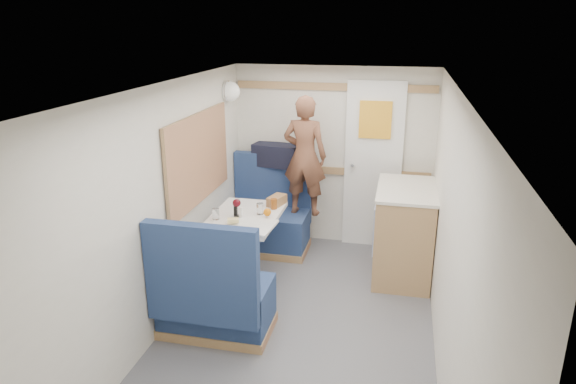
% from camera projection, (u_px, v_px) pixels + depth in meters
% --- Properties ---
extents(floor, '(4.50, 4.50, 0.00)m').
position_uv_depth(floor, '(289.00, 354.00, 3.96)').
color(floor, '#515156').
rests_on(floor, ground).
extents(ceiling, '(4.50, 4.50, 0.00)m').
position_uv_depth(ceiling, '(289.00, 93.00, 3.33)').
color(ceiling, silver).
rests_on(ceiling, wall_back).
extents(wall_back, '(2.20, 0.02, 2.00)m').
position_uv_depth(wall_back, '(333.00, 157.00, 5.73)').
color(wall_back, silver).
rests_on(wall_back, floor).
extents(wall_left, '(0.02, 4.50, 2.00)m').
position_uv_depth(wall_left, '(147.00, 222.00, 3.87)').
color(wall_left, silver).
rests_on(wall_left, floor).
extents(wall_right, '(0.02, 4.50, 2.00)m').
position_uv_depth(wall_right, '(450.00, 249.00, 3.41)').
color(wall_right, silver).
rests_on(wall_right, floor).
extents(oak_trim_low, '(2.15, 0.02, 0.08)m').
position_uv_depth(oak_trim_low, '(332.00, 171.00, 5.75)').
color(oak_trim_low, '#905F41').
rests_on(oak_trim_low, wall_back).
extents(oak_trim_high, '(2.15, 0.02, 0.08)m').
position_uv_depth(oak_trim_high, '(335.00, 87.00, 5.46)').
color(oak_trim_high, '#905F41').
rests_on(oak_trim_high, wall_back).
extents(side_window, '(0.04, 1.30, 0.72)m').
position_uv_depth(side_window, '(198.00, 158.00, 4.71)').
color(side_window, '#95A28A').
rests_on(side_window, wall_left).
extents(rear_door, '(0.62, 0.12, 1.86)m').
position_uv_depth(rear_door, '(373.00, 163.00, 5.61)').
color(rear_door, white).
rests_on(rear_door, wall_back).
extents(dinette_table, '(0.62, 0.92, 0.72)m').
position_uv_depth(dinette_table, '(245.00, 231.00, 4.84)').
color(dinette_table, white).
rests_on(dinette_table, floor).
extents(bench_far, '(0.90, 0.59, 1.05)m').
position_uv_depth(bench_far, '(269.00, 223.00, 5.73)').
color(bench_far, navy).
rests_on(bench_far, floor).
extents(bench_near, '(0.90, 0.59, 1.05)m').
position_uv_depth(bench_near, '(214.00, 302.00, 4.13)').
color(bench_near, navy).
rests_on(bench_near, floor).
extents(ledge, '(0.90, 0.14, 0.04)m').
position_uv_depth(ledge, '(274.00, 167.00, 5.78)').
color(ledge, '#905F41').
rests_on(ledge, bench_far).
extents(dome_light, '(0.20, 0.20, 0.20)m').
position_uv_depth(dome_light, '(230.00, 91.00, 5.33)').
color(dome_light, white).
rests_on(dome_light, wall_left).
extents(galley_counter, '(0.57, 0.92, 0.92)m').
position_uv_depth(galley_counter, '(404.00, 231.00, 5.08)').
color(galley_counter, '#905F41').
rests_on(galley_counter, floor).
extents(person, '(0.49, 0.35, 1.28)m').
position_uv_depth(person, '(305.00, 156.00, 5.41)').
color(person, brown).
rests_on(person, bench_far).
extents(duffel_bag, '(0.55, 0.33, 0.25)m').
position_uv_depth(duffel_bag, '(277.00, 155.00, 5.73)').
color(duffel_bag, black).
rests_on(duffel_bag, ledge).
extents(tray, '(0.32, 0.40, 0.02)m').
position_uv_depth(tray, '(257.00, 227.00, 4.50)').
color(tray, white).
rests_on(tray, dinette_table).
extents(orange_fruit, '(0.07, 0.07, 0.07)m').
position_uv_depth(orange_fruit, '(267.00, 212.00, 4.72)').
color(orange_fruit, orange).
rests_on(orange_fruit, tray).
extents(cheese_block, '(0.11, 0.09, 0.04)m').
position_uv_depth(cheese_block, '(233.00, 220.00, 4.57)').
color(cheese_block, '#E0D981').
rests_on(cheese_block, tray).
extents(wine_glass, '(0.08, 0.08, 0.17)m').
position_uv_depth(wine_glass, '(237.00, 204.00, 4.73)').
color(wine_glass, white).
rests_on(wine_glass, dinette_table).
extents(tumbler_left, '(0.06, 0.06, 0.10)m').
position_uv_depth(tumbler_left, '(216.00, 214.00, 4.68)').
color(tumbler_left, white).
rests_on(tumbler_left, dinette_table).
extents(tumbler_right, '(0.07, 0.07, 0.11)m').
position_uv_depth(tumbler_right, '(260.00, 209.00, 4.81)').
color(tumbler_right, silver).
rests_on(tumbler_right, dinette_table).
extents(beer_glass, '(0.06, 0.06, 0.10)m').
position_uv_depth(beer_glass, '(274.00, 204.00, 4.94)').
color(beer_glass, brown).
rests_on(beer_glass, dinette_table).
extents(pepper_grinder, '(0.04, 0.04, 0.10)m').
position_uv_depth(pepper_grinder, '(236.00, 211.00, 4.77)').
color(pepper_grinder, black).
rests_on(pepper_grinder, dinette_table).
extents(salt_grinder, '(0.04, 0.04, 0.10)m').
position_uv_depth(salt_grinder, '(241.00, 213.00, 4.73)').
color(salt_grinder, white).
rests_on(salt_grinder, dinette_table).
extents(bread_loaf, '(0.17, 0.24, 0.09)m').
position_uv_depth(bread_loaf, '(277.00, 200.00, 5.05)').
color(bread_loaf, brown).
rests_on(bread_loaf, dinette_table).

